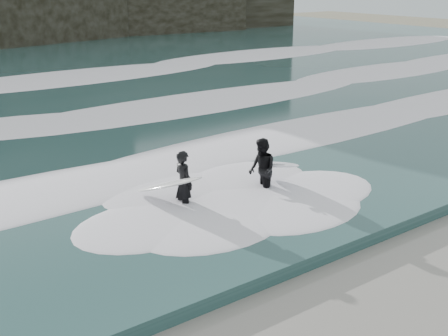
# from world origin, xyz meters

# --- Properties ---
(foam_near) EXTENTS (60.00, 3.20, 0.20)m
(foam_near) POSITION_xyz_m (0.00, 9.00, 0.40)
(foam_near) COLOR white
(foam_near) RESTS_ON sea
(foam_mid) EXTENTS (60.00, 4.00, 0.24)m
(foam_mid) POSITION_xyz_m (0.00, 16.00, 0.42)
(foam_mid) COLOR white
(foam_mid) RESTS_ON sea
(surfer_left) EXTENTS (1.14, 2.15, 1.57)m
(surfer_left) POSITION_xyz_m (-0.78, 6.76, 0.80)
(surfer_left) COLOR black
(surfer_left) RESTS_ON ground
(surfer_right) EXTENTS (1.23, 2.03, 1.59)m
(surfer_right) POSITION_xyz_m (1.44, 6.36, 0.80)
(surfer_right) COLOR black
(surfer_right) RESTS_ON ground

